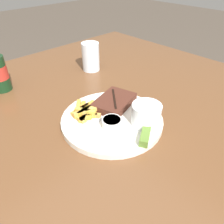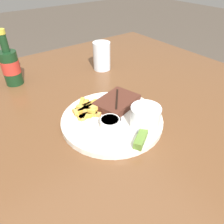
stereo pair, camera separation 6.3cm
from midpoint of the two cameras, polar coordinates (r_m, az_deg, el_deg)
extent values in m
cube|color=brown|center=(0.67, -2.72, -4.13)|extent=(1.37, 1.37, 0.04)
cylinder|color=brown|center=(1.62, -0.52, 5.63)|extent=(0.06, 0.06, 0.72)
cylinder|color=silver|center=(0.65, -2.78, -2.31)|extent=(0.30, 0.30, 0.01)
cylinder|color=white|center=(0.65, -2.80, -1.68)|extent=(0.30, 0.30, 0.00)
cube|color=#472319|center=(0.69, -2.03, 2.57)|extent=(0.16, 0.13, 0.02)
cube|color=black|center=(0.69, -2.05, 3.48)|extent=(0.08, 0.09, 0.00)
cube|color=gold|center=(0.66, -9.21, -0.36)|extent=(0.05, 0.03, 0.01)
cube|color=gold|center=(0.65, -9.82, -1.14)|extent=(0.06, 0.05, 0.01)
cube|color=gold|center=(0.66, -8.40, -0.48)|extent=(0.05, 0.05, 0.01)
cube|color=gold|center=(0.67, -9.75, -0.11)|extent=(0.07, 0.07, 0.01)
cube|color=gold|center=(0.65, -11.67, -1.55)|extent=(0.02, 0.06, 0.01)
cube|color=gold|center=(0.69, -9.83, 1.13)|extent=(0.08, 0.02, 0.01)
cube|color=#E7A249|center=(0.65, -9.61, 0.05)|extent=(0.08, 0.03, 0.01)
cube|color=gold|center=(0.69, -11.37, 1.08)|extent=(0.06, 0.07, 0.01)
cube|color=gold|center=(0.67, -7.56, 0.18)|extent=(0.04, 0.06, 0.01)
cube|color=gold|center=(0.67, -8.30, 1.16)|extent=(0.06, 0.01, 0.01)
cube|color=gold|center=(0.66, -10.48, -0.69)|extent=(0.06, 0.06, 0.01)
cube|color=gold|center=(0.69, -10.41, 1.17)|extent=(0.05, 0.04, 0.01)
cube|color=gold|center=(0.66, -9.26, 0.78)|extent=(0.08, 0.03, 0.01)
cube|color=#D99448|center=(0.66, -9.15, -0.73)|extent=(0.06, 0.07, 0.01)
cube|color=gold|center=(0.66, -9.60, -0.68)|extent=(0.06, 0.06, 0.01)
cube|color=gold|center=(0.65, -9.83, 0.12)|extent=(0.04, 0.06, 0.01)
cylinder|color=white|center=(0.61, 5.99, -0.72)|extent=(0.08, 0.08, 0.06)
cylinder|color=beige|center=(0.60, 6.14, 1.17)|extent=(0.08, 0.08, 0.01)
cylinder|color=silver|center=(0.60, -3.06, -3.02)|extent=(0.06, 0.06, 0.03)
cylinder|color=#C67A4C|center=(0.60, -3.09, -2.27)|extent=(0.05, 0.05, 0.01)
cube|color=#567A2D|center=(0.57, 5.48, -6.27)|extent=(0.07, 0.06, 0.02)
cube|color=#B7B7BC|center=(0.63, -10.65, -3.05)|extent=(0.10, 0.05, 0.00)
cube|color=#B7B7BC|center=(0.64, -4.60, -2.04)|extent=(0.03, 0.02, 0.00)
cube|color=#B7B7BC|center=(0.64, -4.71, -1.81)|extent=(0.03, 0.02, 0.00)
cube|color=#B7B7BC|center=(0.64, -4.82, -1.58)|extent=(0.03, 0.02, 0.00)
cube|color=#B7B7BC|center=(0.71, -4.80, 2.36)|extent=(0.05, 0.11, 0.00)
cube|color=black|center=(0.65, -1.82, -0.99)|extent=(0.03, 0.06, 0.01)
cylinder|color=silver|center=(0.96, -7.53, 14.08)|extent=(0.07, 0.07, 0.12)
camera|label=1|loc=(0.03, -92.86, -2.06)|focal=35.00mm
camera|label=2|loc=(0.03, 87.14, 2.06)|focal=35.00mm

